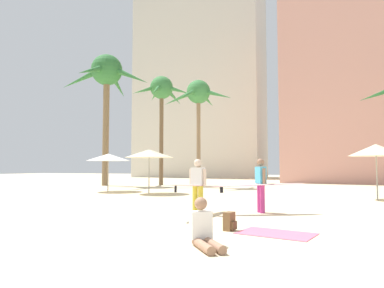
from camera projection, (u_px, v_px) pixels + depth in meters
ground at (144, 251)px, 6.13m from camera, size 120.00×120.00×0.00m
hotel_tower_gray at (200, 72)px, 51.91m from camera, size 18.13×8.38×31.05m
palm_tree_far_left at (106, 77)px, 28.15m from camera, size 7.94×7.91×10.47m
palm_tree_center at (198, 97)px, 25.62m from camera, size 5.36×5.36×7.80m
palm_tree_far_right at (162, 93)px, 28.86m from camera, size 4.51×4.71×8.91m
cafe_umbrella_0 at (149, 154)px, 19.41m from camera, size 2.67×2.67×2.43m
cafe_umbrella_3 at (108, 157)px, 21.01m from camera, size 2.58×2.58×2.25m
cafe_umbrella_4 at (376, 150)px, 15.75m from camera, size 2.36×2.36×2.48m
beach_towel at (276, 234)px, 7.66m from camera, size 1.77×1.34×0.01m
backpack at (230, 222)px, 8.08m from camera, size 0.29×0.33×0.42m
person_far_left at (260, 184)px, 11.17m from camera, size 2.82×1.68×1.73m
person_mid_right at (204, 230)px, 6.42m from camera, size 0.89×0.99×0.89m
person_near_right at (197, 184)px, 10.80m from camera, size 0.70×2.79×1.70m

